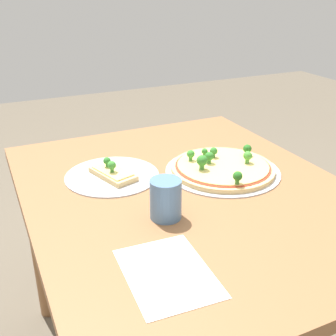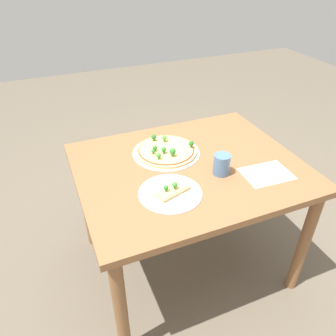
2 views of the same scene
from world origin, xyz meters
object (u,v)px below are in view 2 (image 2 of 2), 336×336
Objects in this scene: pizza_tray_whole at (166,151)px; pizza_tray_slice at (171,192)px; dining_table at (189,180)px; drinking_cup at (222,164)px.

pizza_tray_whole is 0.35m from pizza_tray_slice.
drinking_cup reaches higher than dining_table.
pizza_tray_slice is at bearing -108.47° from pizza_tray_whole.
dining_table is 10.76× the size of drinking_cup.
drinking_cup is at bearing -48.06° from dining_table.
dining_table is at bearing 44.97° from pizza_tray_slice.
pizza_tray_slice is at bearing -135.03° from dining_table.
pizza_tray_slice is (-0.11, -0.33, -0.00)m from pizza_tray_whole.
dining_table is 3.89× the size of pizza_tray_slice.
dining_table is 0.22m from drinking_cup.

